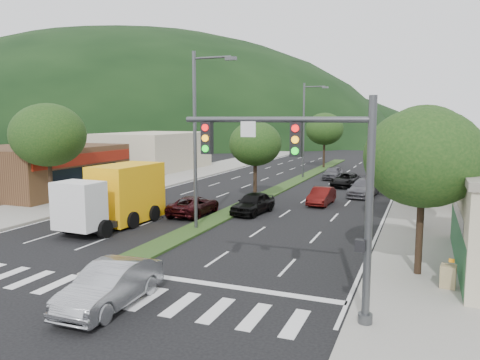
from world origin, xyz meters
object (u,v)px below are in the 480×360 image
at_px(tree_med_near, 255,144).
at_px(car_queue_e, 333,173).
at_px(tree_r_e, 426,132).
at_px(suv_maroon, 194,205).
at_px(tree_r_a, 423,158).
at_px(box_truck, 118,197).
at_px(traffic_signal, 317,174).
at_px(tree_med_far, 325,129).
at_px(car_queue_b, 364,188).
at_px(tree_l_a, 48,135).
at_px(tree_r_c, 425,141).
at_px(a_frame_sign, 448,275).
at_px(car_queue_c, 322,196).
at_px(car_queue_a, 253,203).
at_px(motorhome, 394,162).
at_px(sedan_silver, 110,285).
at_px(streetlight_near, 198,132).
at_px(tree_r_b, 425,142).
at_px(car_queue_d, 346,180).
at_px(tree_r_d, 426,131).
at_px(streetlight_mid, 305,126).

relative_size(tree_med_near, car_queue_e, 1.53).
bearing_deg(tree_r_e, suv_maroon, -116.17).
relative_size(tree_r_a, box_truck, 0.90).
bearing_deg(tree_r_a, box_truck, 169.17).
relative_size(tree_med_near, box_truck, 0.82).
height_order(traffic_signal, tree_med_far, tree_med_far).
distance_m(traffic_signal, tree_r_a, 6.29).
bearing_deg(tree_med_near, tree_med_far, 90.00).
relative_size(car_queue_b, car_queue_e, 1.24).
relative_size(tree_med_far, tree_l_a, 0.96).
height_order(tree_r_c, suv_maroon, tree_r_c).
xyz_separation_m(tree_r_a, a_frame_sign, (1.05, -1.41, -4.14)).
distance_m(car_queue_b, car_queue_c, 5.57).
xyz_separation_m(tree_r_a, car_queue_a, (-10.50, 9.44, -4.11)).
bearing_deg(tree_r_c, tree_l_a, -157.80).
distance_m(tree_l_a, car_queue_e, 28.52).
bearing_deg(car_queue_a, traffic_signal, -56.85).
bearing_deg(motorhome, sedan_silver, -100.98).
xyz_separation_m(traffic_signal, tree_med_far, (-9.03, 45.54, 0.36)).
xyz_separation_m(tree_med_far, a_frame_sign, (13.05, -41.41, -4.33)).
bearing_deg(suv_maroon, a_frame_sign, 147.91).
xyz_separation_m(tree_r_c, car_queue_e, (-8.89, 13.44, -4.08)).
bearing_deg(streetlight_near, tree_r_b, 18.73).
bearing_deg(tree_r_b, car_queue_d, 112.19).
xyz_separation_m(tree_r_d, streetlight_mid, (-11.79, 3.00, 0.40)).
distance_m(car_queue_a, a_frame_sign, 15.84).
xyz_separation_m(streetlight_mid, car_queue_c, (4.87, -14.56, -4.95)).
bearing_deg(suv_maroon, tree_med_far, -94.71).
xyz_separation_m(tree_med_near, box_truck, (-4.77, -10.79, -2.74)).
distance_m(tree_med_far, streetlight_mid, 11.02).
distance_m(tree_r_c, car_queue_c, 8.20).
relative_size(tree_med_near, sedan_silver, 1.33).
height_order(tree_l_a, car_queue_b, tree_l_a).
xyz_separation_m(streetlight_mid, a_frame_sign, (12.84, -30.41, -4.90)).
relative_size(tree_r_c, streetlight_near, 0.65).
relative_size(tree_l_a, car_queue_a, 1.73).
bearing_deg(tree_r_c, tree_med_far, 116.57).
bearing_deg(car_queue_d, car_queue_c, -83.45).
height_order(tree_r_a, streetlight_mid, streetlight_mid).
height_order(sedan_silver, car_queue_d, sedan_silver).
relative_size(tree_med_near, tree_med_far, 0.87).
relative_size(traffic_signal, suv_maroon, 1.52).
xyz_separation_m(tree_r_e, box_truck, (-16.77, -32.79, -3.20)).
bearing_deg(a_frame_sign, tree_med_near, 137.63).
xyz_separation_m(traffic_signal, tree_r_a, (2.97, 5.54, 0.17)).
xyz_separation_m(tree_r_e, tree_med_far, (-12.00, 4.00, 0.11)).
bearing_deg(streetlight_near, tree_r_a, -18.73).
bearing_deg(streetlight_near, motorhome, 73.06).
xyz_separation_m(tree_med_near, suv_maroon, (-1.97, -6.43, -3.79)).
bearing_deg(car_queue_c, streetlight_mid, 110.89).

